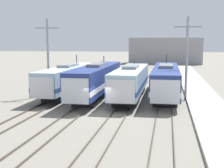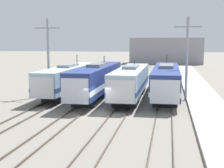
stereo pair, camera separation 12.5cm
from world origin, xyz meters
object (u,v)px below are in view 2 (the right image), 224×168
locomotive_center_left (96,80)px  locomotive_center_right (130,82)px  locomotive_far_left (67,79)px  catenary_tower_left (48,55)px  catenary_tower_right (187,56)px  locomotive_far_right (166,81)px

locomotive_center_left → locomotive_center_right: bearing=2.1°
locomotive_far_left → catenary_tower_left: bearing=-149.3°
locomotive_center_right → catenary_tower_right: bearing=1.6°
locomotive_far_right → locomotive_center_right: bearing=-156.3°
locomotive_far_left → locomotive_center_left: locomotive_far_left is taller
locomotive_center_right → locomotive_center_left: bearing=-177.9°
locomotive_far_left → locomotive_center_right: locomotive_far_left is taller
locomotive_center_right → catenary_tower_right: size_ratio=1.78×
locomotive_center_left → locomotive_center_right: size_ratio=1.10×
catenary_tower_right → locomotive_center_right: bearing=-178.4°
locomotive_center_left → locomotive_center_right: locomotive_center_left is taller
catenary_tower_right → locomotive_center_left: bearing=-178.2°
locomotive_far_left → locomotive_far_right: bearing=2.0°
locomotive_far_left → locomotive_center_left: (4.21, -1.56, 0.12)m
locomotive_far_left → locomotive_far_right: size_ratio=0.89×
locomotive_far_right → catenary_tower_right: bearing=-35.4°
locomotive_far_right → locomotive_far_left: bearing=-178.0°
locomotive_far_left → catenary_tower_right: size_ratio=1.82×
locomotive_center_right → catenary_tower_left: bearing=179.0°
locomotive_center_right → locomotive_far_right: locomotive_far_right is taller
locomotive_far_left → locomotive_center_right: (8.43, -1.41, 0.02)m
locomotive_far_right → catenary_tower_right: size_ratio=2.04×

